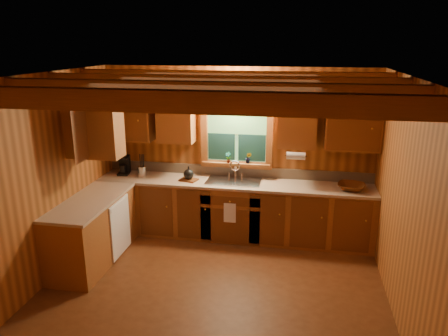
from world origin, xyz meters
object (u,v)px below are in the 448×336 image
cutting_board (189,180)px  wicker_basket (351,187)px  coffee_maker (124,165)px  sink (234,184)px

cutting_board → wicker_basket: size_ratio=0.68×
coffee_maker → wicker_basket: 3.53m
sink → cutting_board: (-0.69, -0.08, 0.06)m
sink → coffee_maker: 1.81m
coffee_maker → wicker_basket: coffee_maker is taller
cutting_board → wicker_basket: wicker_basket is taller
sink → cutting_board: 0.69m
coffee_maker → wicker_basket: bearing=-11.5°
sink → coffee_maker: coffee_maker is taller
sink → coffee_maker: bearing=177.8°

